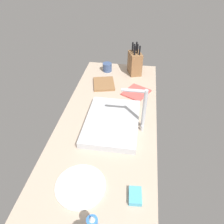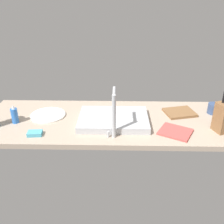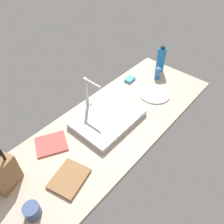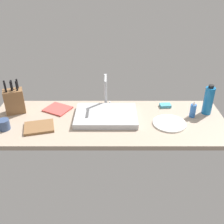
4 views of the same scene
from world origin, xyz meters
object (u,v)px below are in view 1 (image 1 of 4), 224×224
object	(u,v)px
cutting_board	(104,84)
dish_towel	(136,92)
coffee_mug	(107,67)
sink_basin	(112,122)
faucet	(142,106)
dish_sponge	(135,196)
dinner_plate	(81,186)
knife_block	(135,63)

from	to	relation	value
cutting_board	dish_towel	bearing A→B (deg)	72.76
cutting_board	coffee_mug	xyz separation A→B (cm)	(-24.65, -1.22, 2.91)
sink_basin	dish_towel	distance (cm)	42.24
faucet	dish_towel	xyz separation A→B (cm)	(-39.58, -4.57, -16.35)
dish_sponge	dinner_plate	bearing A→B (deg)	-93.53
faucet	knife_block	xyz separation A→B (cm)	(-72.23, -8.49, -6.82)
dinner_plate	dish_towel	world-z (taller)	same
dish_towel	knife_block	bearing A→B (deg)	-173.17
faucet	dinner_plate	size ratio (longest dim) A/B	1.14
sink_basin	cutting_board	distance (cm)	50.67
dinner_plate	cutting_board	bearing A→B (deg)	-176.62
dish_towel	coffee_mug	world-z (taller)	coffee_mug
knife_block	cutting_board	size ratio (longest dim) A/B	1.29
knife_block	cutting_board	xyz separation A→B (cm)	(24.07, -23.76, -9.24)
sink_basin	dinner_plate	xyz separation A→B (cm)	(47.60, -8.57, -1.59)
faucet	cutting_board	size ratio (longest dim) A/B	1.35
sink_basin	dish_towel	bearing A→B (deg)	161.47
dinner_plate	knife_block	bearing A→B (deg)	171.46
faucet	coffee_mug	size ratio (longest dim) A/B	3.43
sink_basin	dinner_plate	bearing A→B (deg)	-10.20
faucet	dinner_plate	bearing A→B (deg)	-28.93
dish_towel	dish_sponge	bearing A→B (deg)	3.19
knife_block	dish_sponge	world-z (taller)	knife_block
dinner_plate	coffee_mug	xyz separation A→B (cm)	(-120.85, -6.90, 3.21)
dinner_plate	dish_sponge	size ratio (longest dim) A/B	2.77
cutting_board	dinner_plate	bearing A→B (deg)	3.38
coffee_mug	cutting_board	bearing A→B (deg)	2.82
faucet	dish_sponge	world-z (taller)	faucet
coffee_mug	dinner_plate	bearing A→B (deg)	3.27
sink_basin	dish_sponge	distance (cm)	52.59
sink_basin	dish_sponge	world-z (taller)	sink_basin
sink_basin	cutting_board	world-z (taller)	sink_basin
faucet	cutting_board	world-z (taller)	faucet
faucet	cutting_board	xyz separation A→B (cm)	(-48.16, -32.24, -16.05)
cutting_board	dinner_plate	size ratio (longest dim) A/B	0.84
cutting_board	dish_sponge	distance (cm)	103.17
faucet	knife_block	size ratio (longest dim) A/B	1.05
knife_block	coffee_mug	world-z (taller)	knife_block
dinner_plate	faucet	bearing A→B (deg)	151.07
coffee_mug	dish_sponge	bearing A→B (deg)	15.45
knife_block	cutting_board	world-z (taller)	knife_block
dinner_plate	coffee_mug	distance (cm)	121.09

